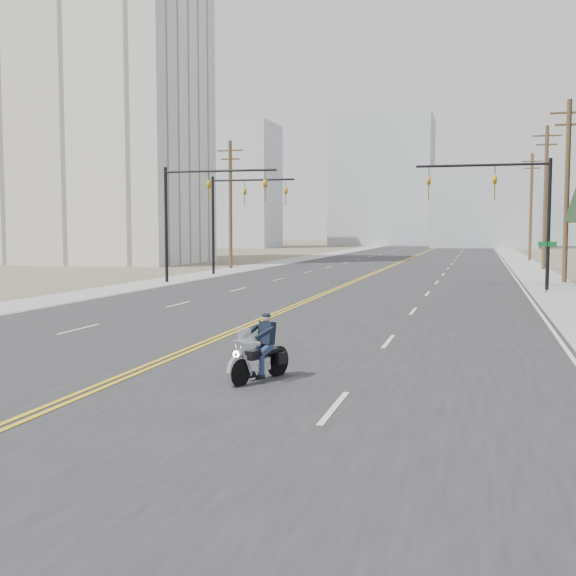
# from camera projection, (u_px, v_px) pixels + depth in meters

# --- Properties ---
(road) EXTENTS (20.00, 200.00, 0.01)m
(road) POSITION_uv_depth(u_px,v_px,m) (408.00, 259.00, 77.93)
(road) COLOR #303033
(road) RESTS_ON ground
(sidewalk_left) EXTENTS (3.00, 200.00, 0.01)m
(sidewalk_left) POSITION_uv_depth(u_px,v_px,m) (305.00, 258.00, 80.87)
(sidewalk_left) COLOR #A5A5A0
(sidewalk_left) RESTS_ON ground
(sidewalk_right) EXTENTS (3.00, 200.00, 0.01)m
(sidewalk_right) POSITION_uv_depth(u_px,v_px,m) (519.00, 261.00, 74.98)
(sidewalk_right) COLOR #A5A5A0
(sidewalk_right) RESTS_ON ground
(traffic_mast_left) EXTENTS (7.10, 0.26, 7.00)m
(traffic_mast_left) POSITION_uv_depth(u_px,v_px,m) (197.00, 201.00, 43.22)
(traffic_mast_left) COLOR black
(traffic_mast_left) RESTS_ON ground
(traffic_mast_right) EXTENTS (7.10, 0.26, 7.00)m
(traffic_mast_right) POSITION_uv_depth(u_px,v_px,m) (509.00, 198.00, 38.62)
(traffic_mast_right) COLOR black
(traffic_mast_right) RESTS_ON ground
(traffic_mast_far) EXTENTS (6.10, 0.26, 7.00)m
(traffic_mast_far) POSITION_uv_depth(u_px,v_px,m) (235.00, 206.00, 51.02)
(traffic_mast_far) COLOR black
(traffic_mast_far) RESTS_ON ground
(street_sign) EXTENTS (0.90, 0.06, 2.62)m
(street_sign) POSITION_uv_depth(u_px,v_px,m) (547.00, 258.00, 36.48)
(street_sign) COLOR black
(street_sign) RESTS_ON ground
(utility_pole_c) EXTENTS (2.20, 0.30, 11.00)m
(utility_pole_c) POSITION_uv_depth(u_px,v_px,m) (567.00, 188.00, 43.44)
(utility_pole_c) COLOR brown
(utility_pole_c) RESTS_ON ground
(utility_pole_d) EXTENTS (2.20, 0.30, 11.50)m
(utility_pole_d) POSITION_uv_depth(u_px,v_px,m) (545.00, 195.00, 57.86)
(utility_pole_d) COLOR brown
(utility_pole_d) RESTS_ON ground
(utility_pole_e) EXTENTS (2.20, 0.30, 11.00)m
(utility_pole_e) POSITION_uv_depth(u_px,v_px,m) (531.00, 205.00, 74.26)
(utility_pole_e) COLOR brown
(utility_pole_e) RESTS_ON ground
(utility_pole_left) EXTENTS (2.20, 0.30, 10.50)m
(utility_pole_left) POSITION_uv_depth(u_px,v_px,m) (230.00, 202.00, 59.49)
(utility_pole_left) COLOR brown
(utility_pole_left) RESTS_ON ground
(apartment_block) EXTENTS (18.00, 14.00, 30.00)m
(apartment_block) POSITION_uv_depth(u_px,v_px,m) (102.00, 107.00, 69.43)
(apartment_block) COLOR silver
(apartment_block) RESTS_ON ground
(haze_bldg_a) EXTENTS (14.00, 12.00, 22.00)m
(haze_bldg_a) POSITION_uv_depth(u_px,v_px,m) (236.00, 186.00, 129.34)
(haze_bldg_a) COLOR #B7BCC6
(haze_bldg_a) RESTS_ON ground
(haze_bldg_b) EXTENTS (18.00, 14.00, 14.00)m
(haze_bldg_b) POSITION_uv_depth(u_px,v_px,m) (484.00, 208.00, 128.28)
(haze_bldg_b) COLOR #ADB2B7
(haze_bldg_b) RESTS_ON ground
(haze_bldg_d) EXTENTS (20.00, 15.00, 26.00)m
(haze_bldg_d) POSITION_uv_depth(u_px,v_px,m) (383.00, 181.00, 147.37)
(haze_bldg_d) COLOR #ADB2B7
(haze_bldg_d) RESTS_ON ground
(haze_bldg_e) EXTENTS (14.00, 14.00, 12.00)m
(haze_bldg_e) POSITION_uv_depth(u_px,v_px,m) (569.00, 216.00, 148.09)
(haze_bldg_e) COLOR #B7BCC6
(haze_bldg_e) RESTS_ON ground
(haze_bldg_f) EXTENTS (12.00, 12.00, 16.00)m
(haze_bldg_f) POSITION_uv_depth(u_px,v_px,m) (191.00, 206.00, 147.88)
(haze_bldg_f) COLOR #ADB2B7
(haze_bldg_f) RESTS_ON ground
(motorcyclist) EXTENTS (1.42, 2.03, 1.46)m
(motorcyclist) POSITION_uv_depth(u_px,v_px,m) (259.00, 348.00, 15.39)
(motorcyclist) COLOR black
(motorcyclist) RESTS_ON ground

